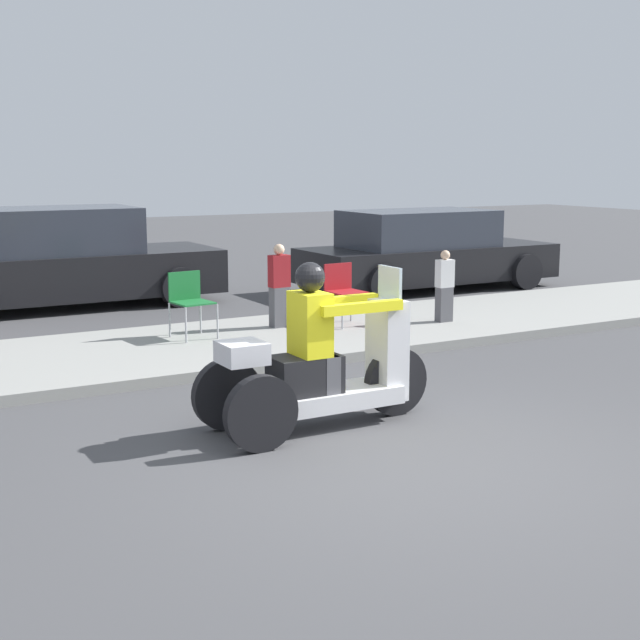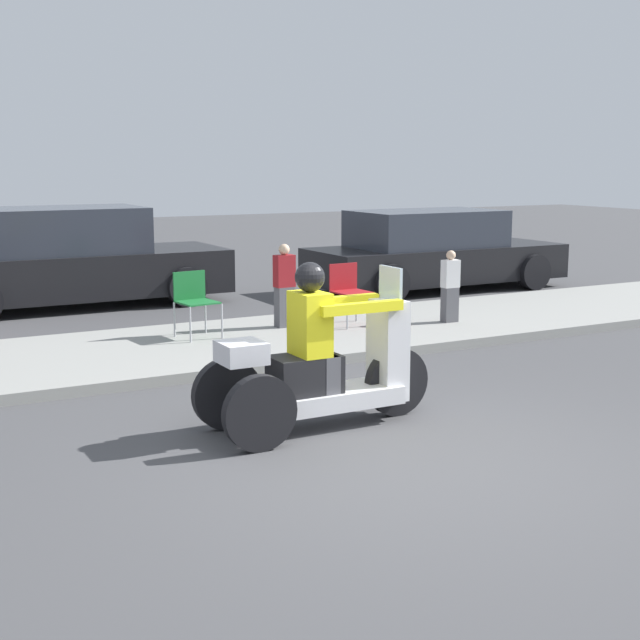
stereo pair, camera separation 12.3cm
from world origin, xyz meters
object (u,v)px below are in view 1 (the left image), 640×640
Objects in this scene: parked_car_lot_right at (60,261)px; parked_car_lot_left at (425,252)px; spectator_by_tree at (444,287)px; spectator_near_curb at (279,287)px; folding_chair_set_back at (189,297)px; motorcycle_trike at (320,369)px; folding_chair_curbside at (343,287)px.

parked_car_lot_right is 6.35m from parked_car_lot_left.
spectator_by_tree is 0.89× the size of spectator_near_curb.
parked_car_lot_left reaches higher than folding_chair_set_back.
folding_chair_set_back is at bearing 168.36° from spectator_by_tree.
motorcycle_trike is 4.19m from spectator_near_curb.
spectator_by_tree is at bearing -19.22° from spectator_near_curb.
motorcycle_trike is 8.70m from parked_car_lot_left.
spectator_by_tree is 0.21× the size of parked_car_lot_left.
motorcycle_trike reaches higher than folding_chair_curbside.
parked_car_lot_left is (5.55, 2.62, 0.06)m from folding_chair_set_back.
spectator_by_tree is at bearing 39.99° from motorcycle_trike.
folding_chair_curbside is at bearing 56.58° from motorcycle_trike.
spectator_near_curb is (-2.17, 0.76, 0.06)m from spectator_by_tree.
parked_car_lot_right is (-2.82, 4.04, 0.12)m from folding_chair_curbside.
folding_chair_set_back is at bearing 175.16° from folding_chair_curbside.
motorcycle_trike is at bearing -132.05° from parked_car_lot_left.
motorcycle_trike is 2.65× the size of folding_chair_set_back.
motorcycle_trike reaches higher than spectator_near_curb.
folding_chair_curbside is 4.41m from parked_car_lot_left.
parked_car_lot_right is at bearing 93.01° from motorcycle_trike.
folding_chair_curbside is at bearing -4.84° from folding_chair_set_back.
folding_chair_set_back is 0.17× the size of parked_car_lot_right.
folding_chair_set_back is 0.17× the size of parked_car_lot_left.
spectator_near_curb is (1.56, 3.88, 0.13)m from motorcycle_trike.
motorcycle_trike is 2.65× the size of folding_chair_curbside.
spectator_by_tree is 6.17m from parked_car_lot_right.
motorcycle_trike is 1.95× the size of spectator_near_curb.
spectator_by_tree reaches higher than folding_chair_curbside.
spectator_near_curb is at bearing 160.78° from spectator_by_tree.
folding_chair_curbside is at bearing 158.03° from spectator_by_tree.
folding_chair_curbside is (-1.32, 0.53, 0.03)m from spectator_by_tree.
parked_car_lot_right reaches higher than spectator_near_curb.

